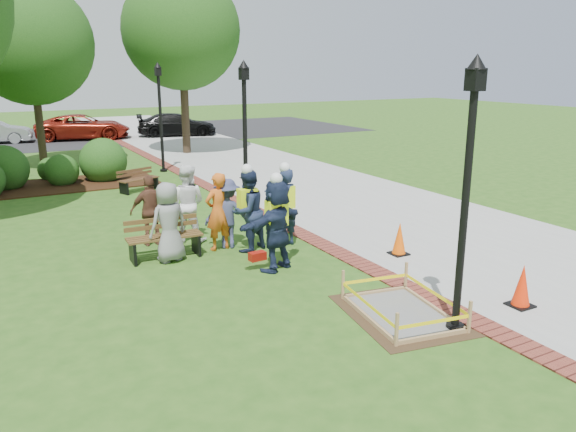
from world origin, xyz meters
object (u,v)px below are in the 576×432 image
bench_near (165,246)px  hivis_worker_b (285,205)px  hivis_worker_a (276,223)px  lamp_near (467,178)px  cone_front (522,287)px  hivis_worker_c (248,209)px  wet_concrete_pad (402,302)px

bench_near → hivis_worker_b: 2.86m
bench_near → hivis_worker_b: size_ratio=0.83×
hivis_worker_a → hivis_worker_b: bearing=55.5°
bench_near → lamp_near: size_ratio=0.38×
bench_near → cone_front: 7.25m
hivis_worker_a → hivis_worker_b: (0.91, 1.32, -0.03)m
bench_near → hivis_worker_c: 2.00m
lamp_near → hivis_worker_c: 5.59m
lamp_near → hivis_worker_b: lamp_near is taller
hivis_worker_b → hivis_worker_c: bearing=174.2°
hivis_worker_c → lamp_near: bearing=-77.0°
lamp_near → hivis_worker_c: (-1.21, 5.25, -1.49)m
lamp_near → hivis_worker_a: size_ratio=2.09×
cone_front → hivis_worker_c: hivis_worker_c is taller
lamp_near → hivis_worker_b: size_ratio=2.15×
lamp_near → hivis_worker_b: bearing=93.5°
lamp_near → hivis_worker_b: (-0.31, 5.15, -1.50)m
bench_near → cone_front: size_ratio=2.09×
cone_front → bench_near: bearing=130.3°
lamp_near → hivis_worker_b: 5.38m
hivis_worker_a → hivis_worker_c: size_ratio=1.02×
bench_near → lamp_near: lamp_near is taller
wet_concrete_pad → hivis_worker_a: 3.20m
bench_near → hivis_worker_b: hivis_worker_b is taller
bench_near → hivis_worker_b: bearing=-9.8°
cone_front → hivis_worker_a: size_ratio=0.38×
bench_near → cone_front: bench_near is taller
bench_near → cone_front: (4.69, -5.53, 0.10)m
wet_concrete_pad → hivis_worker_b: hivis_worker_b is taller
lamp_near → hivis_worker_c: bearing=103.0°
bench_near → hivis_worker_a: bearing=-44.5°
cone_front → lamp_near: lamp_near is taller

